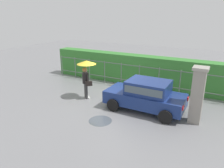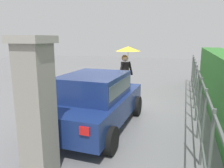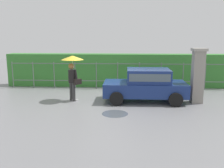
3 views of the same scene
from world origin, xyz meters
The scene contains 6 objects.
ground_plane centered at (0.00, 0.00, 0.00)m, with size 40.00×40.00×0.00m, color slate.
car centered at (1.82, -0.02, 0.80)m, with size 3.75×1.88×1.48m.
pedestrian centered at (-1.53, -0.08, 1.54)m, with size 1.01×1.01×2.07m.
gate_pillar centered at (4.06, -0.14, 1.24)m, with size 0.60×0.60×2.42m.
fence_section centered at (0.44, 2.56, 0.83)m, with size 12.06×0.05×1.50m.
puddle_near centered at (0.49, -1.99, 0.00)m, with size 1.01×1.01×0.00m, color #4C545B.
Camera 2 is at (6.95, 2.16, 2.37)m, focal length 34.79 mm.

